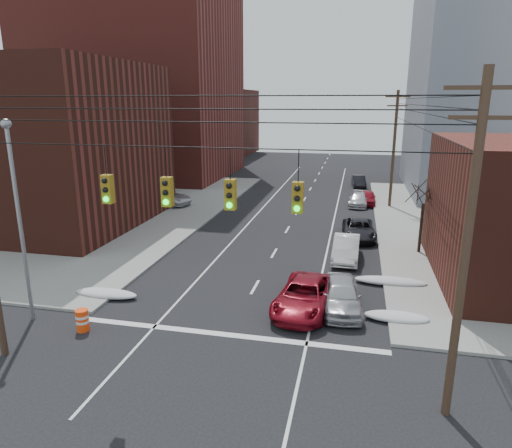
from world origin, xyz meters
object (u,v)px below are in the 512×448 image
at_px(lot_car_c, 70,220).
at_px(construction_barrel, 82,320).
at_px(parked_car_b, 346,248).
at_px(lot_car_a, 119,207).
at_px(parked_car_e, 367,198).
at_px(parked_car_c, 359,229).
at_px(parked_car_f, 359,181).
at_px(red_pickup, 304,296).
at_px(parked_car_d, 359,200).
at_px(lot_car_b, 167,197).
at_px(lot_car_d, 95,202).
at_px(parked_car_a, 342,295).

height_order(lot_car_c, construction_barrel, lot_car_c).
distance_m(parked_car_b, construction_barrel, 16.67).
relative_size(lot_car_a, lot_car_c, 0.94).
distance_m(parked_car_e, lot_car_a, 23.84).
bearing_deg(parked_car_c, parked_car_e, 82.26).
relative_size(parked_car_c, parked_car_f, 1.22).
height_order(red_pickup, parked_car_b, parked_car_b).
relative_size(parked_car_d, lot_car_b, 0.83).
distance_m(parked_car_c, lot_car_a, 20.86).
xyz_separation_m(parked_car_c, lot_car_d, (-24.16, 3.55, 0.20)).
xyz_separation_m(parked_car_b, lot_car_a, (-19.96, 6.99, 0.16)).
bearing_deg(parked_car_f, parked_car_b, -97.37).
xyz_separation_m(lot_car_c, construction_barrel, (10.35, -14.44, -0.36)).
bearing_deg(parked_car_d, parked_car_a, -87.59).
height_order(lot_car_a, lot_car_b, lot_car_a).
height_order(parked_car_b, lot_car_a, lot_car_a).
bearing_deg(lot_car_d, parked_car_a, -107.50).
relative_size(parked_car_c, lot_car_b, 0.95).
height_order(lot_car_c, lot_car_d, lot_car_d).
bearing_deg(parked_car_b, parked_car_c, 82.10).
bearing_deg(lot_car_c, lot_car_a, 2.67).
xyz_separation_m(parked_car_c, lot_car_c, (-22.46, -2.93, 0.18)).
bearing_deg(parked_car_f, lot_car_a, -142.03).
distance_m(parked_car_c, lot_car_b, 19.83).
distance_m(parked_car_b, lot_car_d, 24.90).
bearing_deg(lot_car_b, lot_car_a, 174.67).
height_order(parked_car_b, construction_barrel, parked_car_b).
height_order(lot_car_d, construction_barrel, lot_car_d).
bearing_deg(lot_car_d, red_pickup, -110.40).
relative_size(parked_car_c, parked_car_e, 1.25).
distance_m(red_pickup, parked_car_f, 34.89).
relative_size(parked_car_a, lot_car_a, 0.97).
distance_m(parked_car_d, lot_car_a, 22.74).
distance_m(lot_car_a, construction_barrel, 21.11).
relative_size(parked_car_e, construction_barrel, 3.94).
bearing_deg(parked_car_c, lot_car_d, 167.59).
xyz_separation_m(parked_car_b, lot_car_d, (-23.35, 8.67, 0.13)).
xyz_separation_m(lot_car_d, construction_barrel, (12.05, -20.92, -0.37)).
distance_m(red_pickup, parked_car_d, 24.46).
bearing_deg(parked_car_f, parked_car_e, -90.73).
relative_size(red_pickup, lot_car_d, 1.23).
bearing_deg(parked_car_f, construction_barrel, -112.92).
distance_m(parked_car_f, construction_barrel, 40.89).
xyz_separation_m(lot_car_a, lot_car_b, (2.27, 5.24, -0.05)).
bearing_deg(lot_car_d, construction_barrel, -132.79).
bearing_deg(parked_car_a, lot_car_d, 139.37).
relative_size(parked_car_e, lot_car_d, 0.91).
height_order(parked_car_e, lot_car_a, lot_car_a).
distance_m(parked_car_c, parked_car_e, 12.09).
bearing_deg(parked_car_a, red_pickup, -172.50).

